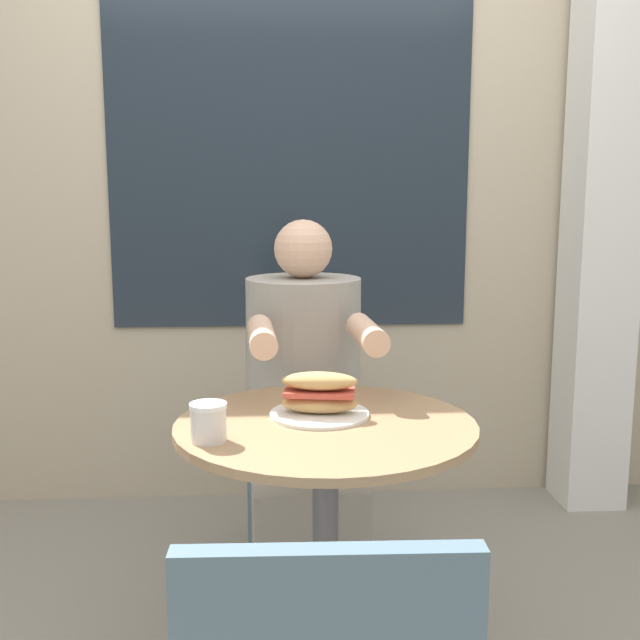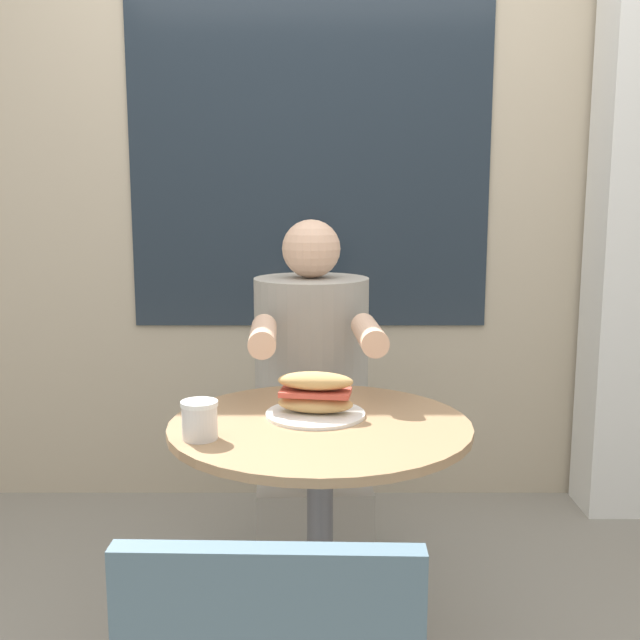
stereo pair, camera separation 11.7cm
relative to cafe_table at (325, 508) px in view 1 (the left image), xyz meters
name	(u,v)px [view 1 (the left image)]	position (x,y,z in m)	size (l,w,h in m)	color
storefront_wall	(300,157)	(0.00, 1.44, 0.86)	(8.00, 0.09, 2.80)	#B7A88E
lattice_pillar	(602,209)	(1.17, 1.26, 0.66)	(0.24, 0.24, 2.40)	silver
cafe_table	(325,508)	(0.00, 0.00, 0.00)	(0.68, 0.68, 0.75)	#997551
diner_chair	(299,410)	(-0.03, 0.87, -0.02)	(0.40, 0.40, 0.87)	slate
seated_diner	(305,445)	(-0.02, 0.52, -0.03)	(0.36, 0.62, 1.18)	gray
sandwich_on_plate	(320,398)	(-0.01, 0.05, 0.25)	(0.23, 0.23, 0.10)	white
drink_cup	(208,422)	(-0.25, -0.12, 0.24)	(0.08, 0.08, 0.08)	silver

